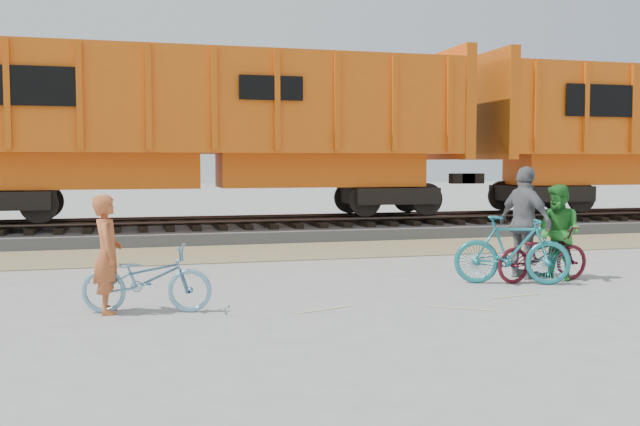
% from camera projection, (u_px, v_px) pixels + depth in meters
% --- Properties ---
extents(ground, '(120.00, 120.00, 0.00)m').
position_uv_depth(ground, '(376.00, 296.00, 10.69)').
color(ground, '#9E9E99').
rests_on(ground, ground).
extents(gravel_strip, '(120.00, 3.00, 0.02)m').
position_uv_depth(gravel_strip, '(294.00, 251.00, 15.99)').
color(gravel_strip, '#94865C').
rests_on(gravel_strip, ground).
extents(ballast_bed, '(120.00, 4.00, 0.30)m').
position_uv_depth(ballast_bed, '(266.00, 231.00, 19.36)').
color(ballast_bed, slate).
rests_on(ballast_bed, ground).
extents(track, '(120.00, 2.60, 0.24)m').
position_uv_depth(track, '(266.00, 219.00, 19.33)').
color(track, black).
rests_on(track, ballast_bed).
extents(hopper_car_center, '(14.00, 3.13, 4.65)m').
position_uv_depth(hopper_car_center, '(208.00, 124.00, 18.76)').
color(hopper_car_center, black).
rests_on(hopper_car_center, track).
extents(bicycle_blue, '(1.80, 0.94, 0.90)m').
position_uv_depth(bicycle_blue, '(147.00, 279.00, 9.45)').
color(bicycle_blue, '#6FA6C8').
rests_on(bicycle_blue, ground).
extents(bicycle_teal, '(1.94, 1.20, 1.13)m').
position_uv_depth(bicycle_teal, '(512.00, 250.00, 11.65)').
color(bicycle_teal, teal).
rests_on(bicycle_teal, ground).
extents(bicycle_maroon, '(1.82, 0.77, 0.93)m').
position_uv_depth(bicycle_maroon, '(543.00, 254.00, 11.93)').
color(bicycle_maroon, '#500F19').
rests_on(bicycle_maroon, ground).
extents(person_solo, '(0.40, 0.59, 1.57)m').
position_uv_depth(person_solo, '(107.00, 254.00, 9.40)').
color(person_solo, '#BA592C').
rests_on(person_solo, ground).
extents(person_man, '(0.86, 0.96, 1.63)m').
position_uv_depth(person_man, '(559.00, 232.00, 12.08)').
color(person_man, '#287D2A').
rests_on(person_man, ground).
extents(person_woman, '(0.74, 1.21, 1.93)m').
position_uv_depth(person_woman, '(525.00, 222.00, 12.25)').
color(person_woman, slate).
rests_on(person_woman, ground).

